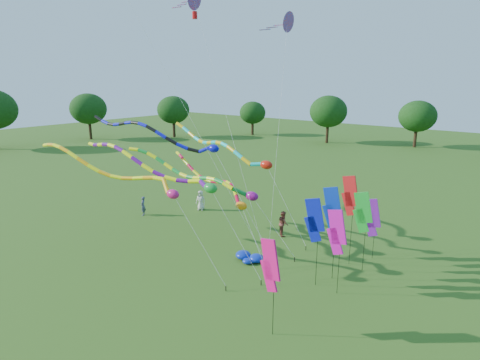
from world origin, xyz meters
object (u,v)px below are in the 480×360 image
Objects in this scene: blue_nylon_heap at (252,259)px; person_b at (143,206)px; tube_kite_red at (217,184)px; person_c at (283,223)px; person_a at (201,200)px; tube_kite_orange at (118,172)px.

person_b reaches higher than blue_nylon_heap.
person_c is (3.42, 3.24, -3.04)m from tube_kite_red.
person_b is at bearing -146.65° from person_a.
person_a reaches higher than person_b.
blue_nylon_heap is (6.85, 4.33, -5.28)m from tube_kite_orange.
tube_kite_red is 7.31× the size of person_b.
tube_kite_orange is 8.08× the size of person_c.
tube_kite_red is at bearing 158.58° from blue_nylon_heap.
tube_kite_orange reaches higher than person_b.
person_c is (8.60, -0.51, 0.05)m from person_a.
tube_kite_red is at bearing -56.82° from person_a.
person_a is at bearing 166.76° from tube_kite_red.
blue_nylon_heap is 0.90× the size of person_b.
tube_kite_orange is at bearing 104.24° from person_c.
tube_kite_orange is 9.67m from blue_nylon_heap.
person_b is (-2.80, -3.90, -0.06)m from person_a.
tube_kite_orange reaches higher than person_c.
tube_kite_orange is 8.57× the size of person_a.
tube_kite_red is 6.80× the size of person_a.
person_b is 11.90m from person_c.
tube_kite_red is at bearing 90.50° from person_c.
person_a is (-5.18, 3.74, -3.09)m from tube_kite_red.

